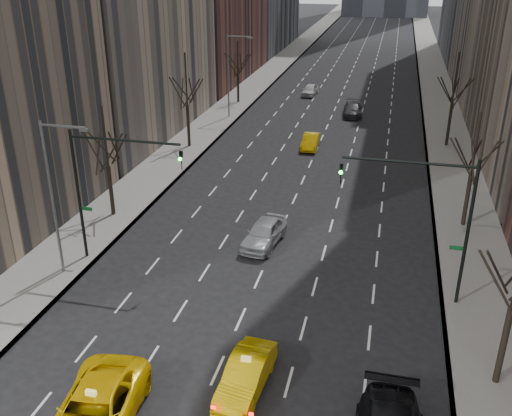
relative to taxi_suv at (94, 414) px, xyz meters
The scene contains 18 objects.
sidewalk_left 71.04m from the taxi_suv, 97.02° to the left, with size 4.50×320.00×0.15m, color slate.
sidewalk_right 72.26m from the taxi_suv, 77.35° to the left, with size 4.50×320.00×0.15m, color slate.
tree_lw_b 20.53m from the taxi_suv, 114.50° to the left, with size 3.36×3.50×7.82m.
tree_lw_c 35.66m from the taxi_suv, 103.73° to the left, with size 3.36×3.50×8.74m.
tree_lw_d 53.24m from the taxi_suv, 99.12° to the left, with size 3.36×3.50×7.36m.
tree_rw_a 17.13m from the taxi_suv, 22.67° to the left, with size 3.36×3.50×8.28m.
tree_rw_b 27.51m from the taxi_suv, 55.32° to the left, with size 3.36×3.50×7.82m.
tree_rw_c 43.50m from the taxi_suv, 68.97° to the left, with size 3.36×3.50×8.74m.
traffic_mast_left 14.42m from the taxi_suv, 113.91° to the left, with size 6.69×0.39×8.00m.
traffic_mast_right 18.38m from the taxi_suv, 44.60° to the left, with size 6.69×0.39×8.00m.
streetlight_near 13.62m from the taxi_suv, 124.70° to the left, with size 2.83×0.22×9.00m.
streetlight_far 46.32m from the taxi_suv, 99.08° to the left, with size 2.83×0.22×9.00m.
taxi_suv is the anchor object (origin of this frame).
taxi_sedan 6.30m from the taxi_suv, 35.80° to the left, with size 1.55×4.46×1.47m, color #F1BF05.
silver_sedan_ahead 17.04m from the taxi_suv, 80.13° to the left, with size 1.91×4.74×1.62m, color #9A9CA2.
far_taxi 37.02m from the taxi_suv, 85.47° to the left, with size 1.43×4.11×1.35m, color #E9AF04.
far_suv_grey 50.11m from the taxi_suv, 83.32° to the left, with size 2.03×5.00×1.45m, color #2E2F34.
far_car_white 58.67m from the taxi_suv, 90.40° to the left, with size 1.65×4.10×1.40m, color silver.
Camera 1 is at (6.42, -15.35, 17.17)m, focal length 40.00 mm.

